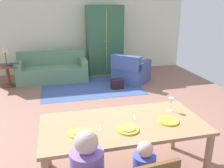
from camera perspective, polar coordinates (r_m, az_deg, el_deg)
name	(u,v)px	position (r m, az deg, el deg)	size (l,w,h in m)	color
ground_plane	(107,109)	(5.13, -1.31, -5.90)	(6.64, 6.26, 0.02)	#8A5F50
back_wall	(84,29)	(7.85, -6.60, 12.84)	(6.64, 0.10, 2.70)	beige
dining_table	(123,128)	(2.93, 2.72, -10.43)	(1.96, 0.96, 0.76)	#A97C54
plate_near_man	(80,133)	(2.70, -7.75, -11.47)	(0.25, 0.25, 0.02)	yellow
pizza_near_man	(80,131)	(2.69, -7.77, -11.19)	(0.17, 0.17, 0.01)	gold
plate_near_child	(128,129)	(2.74, 3.83, -10.81)	(0.25, 0.25, 0.02)	yellow
pizza_near_child	(128,128)	(2.74, 3.83, -10.53)	(0.17, 0.17, 0.01)	gold
plate_near_woman	(168,121)	(3.00, 13.32, -8.61)	(0.25, 0.25, 0.02)	yellow
wine_glass	(171,102)	(3.24, 13.90, -4.11)	(0.07, 0.07, 0.19)	silver
fork	(100,128)	(2.79, -2.84, -10.36)	(0.02, 0.15, 0.01)	silver
knife	(135,117)	(3.03, 5.42, -7.97)	(0.01, 0.17, 0.01)	silver
area_rug	(91,87)	(6.43, -4.96, -0.66)	(2.60, 1.80, 0.01)	#3A518B
couch	(53,70)	(7.10, -14.03, 3.21)	(1.94, 0.86, 0.82)	slate
armchair	(131,71)	(6.75, 4.47, 3.08)	(1.21, 1.21, 0.82)	#3F5690
armoire	(105,40)	(7.59, -1.79, 10.49)	(1.10, 0.59, 2.10)	#326041
side_table	(8,73)	(6.94, -23.67, 2.49)	(0.56, 0.56, 0.58)	brown
table_lamp	(4,49)	(6.81, -24.35, 7.59)	(0.26, 0.26, 0.54)	#4D3F2E
book_lower	(14,64)	(6.87, -22.35, 4.36)	(0.22, 0.16, 0.03)	#A43A31
book_upper	(14,64)	(6.82, -22.40, 4.52)	(0.22, 0.16, 0.03)	navy
handbag	(117,84)	(6.24, 1.28, 0.01)	(0.32, 0.16, 0.26)	black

